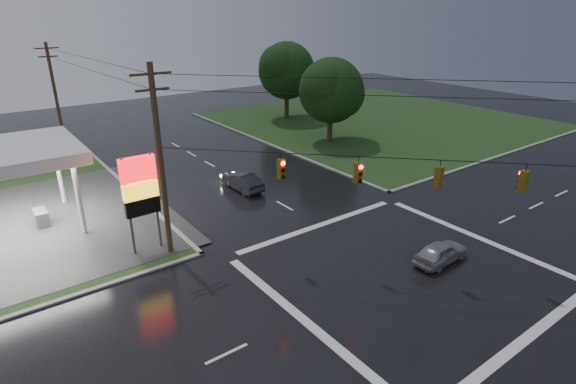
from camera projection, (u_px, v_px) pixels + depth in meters
ground at (401, 270)px, 24.92m from camera, size 120.00×120.00×0.00m
grass_ne at (378, 120)px, 58.57m from camera, size 36.00×36.00×0.08m
pylon_sign at (140, 189)px, 25.48m from camera, size 2.00×0.35×6.00m
utility_pole_nw at (161, 161)px, 24.64m from camera, size 2.20×0.32×11.00m
utility_pole_n at (55, 93)px, 45.99m from camera, size 2.20×0.32×10.50m
traffic_signals at (414, 159)px, 22.47m from camera, size 26.87×26.87×1.47m
tree_ne_near at (332, 91)px, 46.99m from camera, size 7.99×6.80×8.98m
tree_ne_far at (288, 71)px, 57.36m from camera, size 8.46×7.20×9.80m
car_north at (242, 181)px, 35.90m from camera, size 1.61×4.32×1.41m
car_crossing at (441, 252)px, 25.56m from camera, size 3.72×1.61×1.25m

